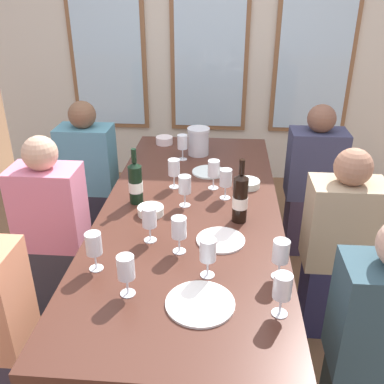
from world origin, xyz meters
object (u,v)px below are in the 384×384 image
object	(u,v)px
wine_glass_0	(149,218)
seated_person_2	(53,232)
wine_bottle_1	(240,198)
wine_glass_8	(208,252)
white_plate_1	(209,172)
wine_glass_4	(226,179)
tasting_bowl_0	(151,211)
white_plate_2	(221,240)
metal_pitcher	(198,141)
wine_bottle_0	(136,183)
wine_glass_6	(126,268)
wine_glass_10	(94,245)
wine_glass_2	(281,253)
wine_glass_9	(174,168)
white_plate_0	(200,303)
wine_glass_7	(185,186)
tasting_bowl_1	(164,140)
seated_person_1	(313,185)
seated_person_0	(90,180)
seated_person_5	(378,349)
seated_person_3	(338,250)
wine_glass_5	(182,143)
wine_glass_11	(282,288)
wine_glass_1	(179,228)
tasting_bowl_2	(247,184)
wine_glass_3	(214,169)
dining_table	(191,219)

from	to	relation	value
wine_glass_0	seated_person_2	bearing A→B (deg)	150.03
wine_bottle_1	wine_glass_8	xyz separation A→B (m)	(-0.14, -0.47, -0.01)
wine_glass_0	wine_bottle_1	bearing A→B (deg)	27.80
white_plate_1	wine_glass_4	bearing A→B (deg)	-72.95
tasting_bowl_0	wine_glass_8	xyz separation A→B (m)	(0.32, -0.50, 0.10)
white_plate_2	tasting_bowl_0	size ratio (longest dim) A/B	1.68
metal_pitcher	wine_bottle_0	bearing A→B (deg)	-111.03
wine_glass_6	wine_glass_10	distance (m)	0.23
wine_glass_2	wine_glass_9	size ratio (longest dim) A/B	1.00
wine_glass_2	wine_glass_8	bearing A→B (deg)	-177.35
white_plate_0	wine_glass_0	xyz separation A→B (m)	(-0.26, 0.43, 0.12)
metal_pitcher	wine_glass_7	size ratio (longest dim) A/B	1.09
tasting_bowl_1	seated_person_1	world-z (taller)	seated_person_1
seated_person_0	seated_person_5	distance (m)	2.19
seated_person_3	seated_person_5	xyz separation A→B (m)	(0.00, -0.70, 0.00)
wine_bottle_0	wine_glass_5	world-z (taller)	wine_bottle_0
wine_glass_4	wine_glass_10	world-z (taller)	same
wine_glass_5	wine_glass_10	distance (m)	1.29
wine_glass_11	wine_glass_9	bearing A→B (deg)	116.14
wine_glass_1	wine_glass_10	size ratio (longest dim) A/B	1.00
wine_glass_0	wine_glass_10	size ratio (longest dim) A/B	1.00
white_plate_0	wine_glass_1	size ratio (longest dim) A/B	1.52
wine_glass_11	tasting_bowl_2	bearing A→B (deg)	94.27
wine_glass_3	seated_person_1	distance (m)	0.94
white_plate_0	wine_glass_1	bearing A→B (deg)	108.54
white_plate_1	wine_glass_3	size ratio (longest dim) A/B	1.22
white_plate_0	seated_person_1	bearing A→B (deg)	65.69
wine_glass_5	wine_glass_10	bearing A→B (deg)	-100.83
white_plate_0	wine_glass_6	world-z (taller)	wine_glass_6
wine_glass_3	seated_person_0	world-z (taller)	seated_person_0
tasting_bowl_1	tasting_bowl_0	bearing A→B (deg)	-85.92
wine_glass_9	seated_person_0	world-z (taller)	seated_person_0
wine_glass_10	tasting_bowl_0	bearing A→B (deg)	72.75
white_plate_0	wine_glass_9	xyz separation A→B (m)	(-0.22, 1.01, 0.12)
wine_glass_8	seated_person_1	xyz separation A→B (m)	(0.69, 1.38, -0.33)
wine_glass_0	seated_person_3	bearing A→B (deg)	17.85
white_plate_0	wine_glass_2	world-z (taller)	wine_glass_2
metal_pitcher	seated_person_3	size ratio (longest dim) A/B	0.17
wine_glass_11	seated_person_0	distance (m)	1.99
dining_table	wine_glass_0	bearing A→B (deg)	-115.27
tasting_bowl_2	wine_glass_3	size ratio (longest dim) A/B	0.85
wine_bottle_1	wine_glass_5	xyz separation A→B (m)	(-0.37, 0.80, -0.01)
white_plate_1	wine_bottle_1	xyz separation A→B (m)	(0.18, -0.59, 0.12)
white_plate_0	wine_glass_5	size ratio (longest dim) A/B	1.52
wine_glass_9	wine_glass_10	bearing A→B (deg)	-105.94
wine_bottle_0	seated_person_2	distance (m)	0.60
wine_glass_9	wine_glass_10	distance (m)	0.86
wine_glass_1	seated_person_1	distance (m)	1.51
wine_glass_9	wine_glass_1	bearing A→B (deg)	-81.36
wine_glass_11	wine_glass_10	bearing A→B (deg)	163.84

